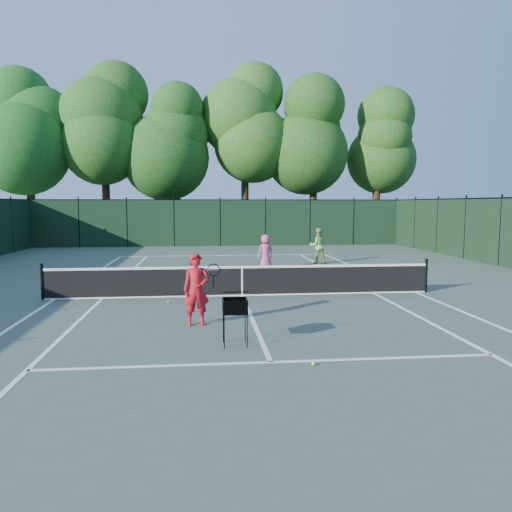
{
  "coord_description": "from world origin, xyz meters",
  "views": [
    {
      "loc": [
        -1.17,
        -14.84,
        2.77
      ],
      "look_at": [
        0.53,
        1.0,
        1.1
      ],
      "focal_mm": 35.0,
      "sensor_mm": 36.0,
      "label": 1
    }
  ],
  "objects": [
    {
      "name": "tree_3",
      "position": [
        2.0,
        22.3,
        9.01
      ],
      "size": [
        7.0,
        7.0,
        14.45
      ],
      "color": "black",
      "rests_on": "ground"
    },
    {
      "name": "tree_1",
      "position": [
        -8.0,
        22.0,
        8.69
      ],
      "size": [
        6.8,
        6.8,
        13.98
      ],
      "color": "black",
      "rests_on": "ground"
    },
    {
      "name": "coach",
      "position": [
        -1.32,
        -3.53,
        0.83
      ],
      "size": [
        0.88,
        0.69,
        1.65
      ],
      "rotation": [
        0.0,
        0.0,
        0.12
      ],
      "color": "red",
      "rests_on": "ground"
    },
    {
      "name": "tree_2",
      "position": [
        -3.0,
        21.8,
        7.73
      ],
      "size": [
        6.0,
        6.0,
        12.4
      ],
      "color": "black",
      "rests_on": "ground"
    },
    {
      "name": "player_pink",
      "position": [
        1.49,
        6.05,
        0.74
      ],
      "size": [
        0.85,
        0.72,
        1.48
      ],
      "rotation": [
        0.0,
        0.0,
        3.56
      ],
      "color": "#D24A7C",
      "rests_on": "ground"
    },
    {
      "name": "loose_ball_near_cart",
      "position": [
        0.7,
        -6.65,
        0.03
      ],
      "size": [
        0.07,
        0.07,
        0.07
      ],
      "primitive_type": "sphere",
      "color": "#CFF632",
      "rests_on": "ground"
    },
    {
      "name": "tennis_net",
      "position": [
        0.0,
        0.0,
        0.48
      ],
      "size": [
        11.69,
        0.09,
        1.06
      ],
      "color": "black",
      "rests_on": "ground"
    },
    {
      "name": "sideline_singles_left",
      "position": [
        -4.12,
        0.0,
        0.0
      ],
      "size": [
        0.1,
        23.77,
        0.01
      ],
      "primitive_type": "cube",
      "color": "white",
      "rests_on": "ground"
    },
    {
      "name": "service_line_near",
      "position": [
        0.0,
        -6.4,
        0.0
      ],
      "size": [
        8.23,
        0.1,
        0.01
      ],
      "primitive_type": "cube",
      "color": "white",
      "rests_on": "ground"
    },
    {
      "name": "tree_0",
      "position": [
        -13.0,
        21.5,
        8.16
      ],
      "size": [
        6.4,
        6.4,
        13.14
      ],
      "color": "black",
      "rests_on": "ground"
    },
    {
      "name": "service_line_far",
      "position": [
        0.0,
        6.4,
        0.0
      ],
      "size": [
        8.23,
        0.1,
        0.01
      ],
      "primitive_type": "cube",
      "color": "white",
      "rests_on": "ground"
    },
    {
      "name": "sideline_singles_right",
      "position": [
        4.12,
        0.0,
        0.0
      ],
      "size": [
        0.1,
        23.77,
        0.01
      ],
      "primitive_type": "cube",
      "color": "white",
      "rests_on": "ground"
    },
    {
      "name": "ground",
      "position": [
        0.0,
        0.0,
        0.0
      ],
      "size": [
        90.0,
        90.0,
        0.0
      ],
      "primitive_type": "plane",
      "color": "#435147",
      "rests_on": "ground"
    },
    {
      "name": "ball_hopper",
      "position": [
        -0.56,
        -5.25,
        0.77
      ],
      "size": [
        0.5,
        0.5,
        0.92
      ],
      "rotation": [
        0.0,
        0.0,
        -0.04
      ],
      "color": "black",
      "rests_on": "ground"
    },
    {
      "name": "tree_4",
      "position": [
        7.0,
        21.6,
        8.14
      ],
      "size": [
        6.2,
        6.2,
        12.97
      ],
      "color": "black",
      "rests_on": "ground"
    },
    {
      "name": "fence_far",
      "position": [
        0.0,
        18.0,
        1.5
      ],
      "size": [
        24.0,
        0.05,
        3.0
      ],
      "primitive_type": "cube",
      "color": "black",
      "rests_on": "ground"
    },
    {
      "name": "tree_5",
      "position": [
        12.0,
        22.1,
        7.71
      ],
      "size": [
        5.8,
        5.8,
        12.23
      ],
      "color": "black",
      "rests_on": "ground"
    },
    {
      "name": "baseline_far",
      "position": [
        0.0,
        11.88,
        0.0
      ],
      "size": [
        10.97,
        0.1,
        0.01
      ],
      "primitive_type": "cube",
      "color": "white",
      "rests_on": "ground"
    },
    {
      "name": "sideline_doubles_left",
      "position": [
        -5.49,
        0.0,
        0.0
      ],
      "size": [
        0.1,
        23.77,
        0.01
      ],
      "primitive_type": "cube",
      "color": "white",
      "rests_on": "ground"
    },
    {
      "name": "player_green",
      "position": [
        4.17,
        7.85,
        0.82
      ],
      "size": [
        0.8,
        0.63,
        1.65
      ],
      "rotation": [
        0.0,
        0.0,
        3.14
      ],
      "color": "#83AC56",
      "rests_on": "ground"
    },
    {
      "name": "loose_ball_midcourt",
      "position": [
        -2.15,
        -0.84,
        0.03
      ],
      "size": [
        0.07,
        0.07,
        0.07
      ],
      "primitive_type": "sphere",
      "color": "#B3D22B",
      "rests_on": "ground"
    },
    {
      "name": "center_service_line",
      "position": [
        0.0,
        0.0,
        0.0
      ],
      "size": [
        0.1,
        12.8,
        0.01
      ],
      "primitive_type": "cube",
      "color": "white",
      "rests_on": "ground"
    },
    {
      "name": "sideline_doubles_right",
      "position": [
        5.49,
        0.0,
        0.0
      ],
      "size": [
        0.1,
        23.77,
        0.01
      ],
      "primitive_type": "cube",
      "color": "white",
      "rests_on": "ground"
    }
  ]
}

